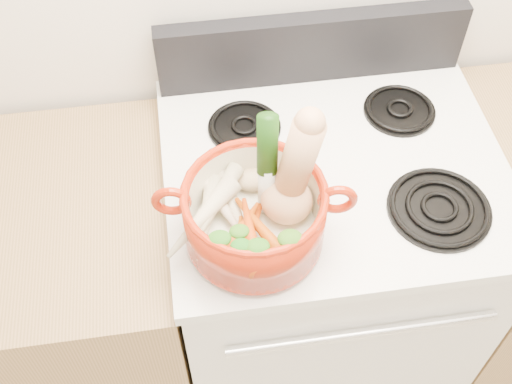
{
  "coord_description": "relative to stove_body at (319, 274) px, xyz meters",
  "views": [
    {
      "loc": [
        -0.32,
        0.49,
        2.06
      ],
      "look_at": [
        -0.21,
        1.2,
        1.14
      ],
      "focal_mm": 45.0,
      "sensor_mm": 36.0,
      "label": 1
    }
  ],
  "objects": [
    {
      "name": "parsnip_2",
      "position": [
        -0.28,
        -0.13,
        0.57
      ],
      "size": [
        0.11,
        0.18,
        0.06
      ],
      "primitive_type": "cone",
      "rotation": [
        1.66,
        0.0,
        0.42
      ],
      "color": "beige",
      "rests_on": "dutch_oven"
    },
    {
      "name": "carrot_2",
      "position": [
        -0.2,
        -0.22,
        0.57
      ],
      "size": [
        0.12,
        0.19,
        0.05
      ],
      "primitive_type": "cone",
      "rotation": [
        1.66,
        0.0,
        0.47
      ],
      "color": "#C45B09",
      "rests_on": "dutch_oven"
    },
    {
      "name": "carrot_4",
      "position": [
        -0.23,
        -0.23,
        0.58
      ],
      "size": [
        0.04,
        0.17,
        0.05
      ],
      "primitive_type": "cone",
      "rotation": [
        1.66,
        0.0,
        0.02
      ],
      "color": "#C84C0A",
      "rests_on": "dutch_oven"
    },
    {
      "name": "parsnip_3",
      "position": [
        -0.32,
        -0.17,
        0.58
      ],
      "size": [
        0.18,
        0.18,
        0.06
      ],
      "primitive_type": "cone",
      "rotation": [
        1.66,
        0.0,
        -0.79
      ],
      "color": "beige",
      "rests_on": "dutch_oven"
    },
    {
      "name": "parsnip_1",
      "position": [
        -0.31,
        -0.16,
        0.57
      ],
      "size": [
        0.09,
        0.19,
        0.05
      ],
      "primitive_type": "cone",
      "rotation": [
        1.66,
        0.0,
        -0.28
      ],
      "color": "beige",
      "rests_on": "dutch_oven"
    },
    {
      "name": "oven_handle",
      "position": [
        0.0,
        -0.34,
        0.32
      ],
      "size": [
        0.6,
        0.02,
        0.02
      ],
      "primitive_type": "cylinder",
      "rotation": [
        0.0,
        1.57,
        0.0
      ],
      "color": "silver",
      "rests_on": "stove_body"
    },
    {
      "name": "pot_handle_left",
      "position": [
        -0.37,
        -0.16,
        0.62
      ],
      "size": [
        0.08,
        0.03,
        0.08
      ],
      "primitive_type": "torus",
      "rotation": [
        1.57,
        0.0,
        -0.13
      ],
      "color": "#A12009",
      "rests_on": "dutch_oven"
    },
    {
      "name": "burner_back_left",
      "position": [
        -0.19,
        0.14,
        0.5
      ],
      "size": [
        0.17,
        0.17,
        0.02
      ],
      "primitive_type": "cylinder",
      "color": "black",
      "rests_on": "cooktop"
    },
    {
      "name": "carrot_3",
      "position": [
        -0.25,
        -0.21,
        0.57
      ],
      "size": [
        0.11,
        0.14,
        0.04
      ],
      "primitive_type": "cone",
      "rotation": [
        1.66,
        0.0,
        -0.64
      ],
      "color": "#D4460A",
      "rests_on": "dutch_oven"
    },
    {
      "name": "parsnip_4",
      "position": [
        -0.28,
        -0.14,
        0.58
      ],
      "size": [
        0.13,
        0.18,
        0.05
      ],
      "primitive_type": "cone",
      "rotation": [
        1.66,
        0.0,
        -0.57
      ],
      "color": "beige",
      "rests_on": "dutch_oven"
    },
    {
      "name": "carrot_1",
      "position": [
        -0.25,
        -0.24,
        0.56
      ],
      "size": [
        0.05,
        0.14,
        0.04
      ],
      "primitive_type": "cone",
      "rotation": [
        1.66,
        0.0,
        -0.15
      ],
      "color": "#D1540A",
      "rests_on": "dutch_oven"
    },
    {
      "name": "ginger",
      "position": [
        -0.2,
        -0.07,
        0.56
      ],
      "size": [
        0.08,
        0.06,
        0.04
      ],
      "primitive_type": "ellipsoid",
      "rotation": [
        0.0,
        0.0,
        -0.11
      ],
      "color": "tan",
      "rests_on": "dutch_oven"
    },
    {
      "name": "carrot_0",
      "position": [
        -0.22,
        -0.19,
        0.55
      ],
      "size": [
        0.09,
        0.14,
        0.04
      ],
      "primitive_type": "cone",
      "rotation": [
        1.66,
        0.0,
        -0.46
      ],
      "color": "#C03A09",
      "rests_on": "dutch_oven"
    },
    {
      "name": "dutch_oven",
      "position": [
        -0.21,
        -0.18,
        0.58
      ],
      "size": [
        0.32,
        0.32,
        0.14
      ],
      "primitive_type": "cylinder",
      "rotation": [
        0.0,
        0.0,
        -0.13
      ],
      "color": "#A12009",
      "rests_on": "burner_front_left"
    },
    {
      "name": "leek",
      "position": [
        -0.18,
        -0.13,
        0.67
      ],
      "size": [
        0.05,
        0.06,
        0.26
      ],
      "primitive_type": "cylinder",
      "rotation": [
        -0.07,
        0.0,
        -0.13
      ],
      "color": "silver",
      "rests_on": "dutch_oven"
    },
    {
      "name": "burner_front_left",
      "position": [
        -0.19,
        -0.16,
        0.5
      ],
      "size": [
        0.22,
        0.22,
        0.02
      ],
      "primitive_type": "cylinder",
      "color": "black",
      "rests_on": "cooktop"
    },
    {
      "name": "cooktop",
      "position": [
        0.0,
        0.0,
        0.47
      ],
      "size": [
        0.78,
        0.67,
        0.03
      ],
      "primitive_type": "cube",
      "color": "white",
      "rests_on": "stove_body"
    },
    {
      "name": "pot_handle_right",
      "position": [
        -0.05,
        -0.2,
        0.62
      ],
      "size": [
        0.08,
        0.03,
        0.08
      ],
      "primitive_type": "torus",
      "rotation": [
        1.57,
        0.0,
        -0.13
      ],
      "color": "#A12009",
      "rests_on": "dutch_oven"
    },
    {
      "name": "burner_front_right",
      "position": [
        0.19,
        -0.16,
        0.5
      ],
      "size": [
        0.22,
        0.22,
        0.02
      ],
      "primitive_type": "cylinder",
      "color": "black",
      "rests_on": "cooktop"
    },
    {
      "name": "parsnip_0",
      "position": [
        -0.25,
        -0.14,
        0.56
      ],
      "size": [
        0.08,
        0.22,
        0.06
      ],
      "primitive_type": "cone",
      "rotation": [
        1.66,
        0.0,
        0.2
      ],
      "color": "beige",
      "rests_on": "dutch_oven"
    },
    {
      "name": "stove_body",
      "position": [
        0.0,
        0.0,
        0.0
      ],
      "size": [
        0.76,
        0.65,
        0.92
      ],
      "primitive_type": "cube",
      "color": "white",
      "rests_on": "floor"
    },
    {
      "name": "burner_back_right",
      "position": [
        0.19,
        0.14,
        0.5
      ],
      "size": [
        0.17,
        0.17,
        0.02
      ],
      "primitive_type": "cylinder",
      "color": "black",
      "rests_on": "cooktop"
    },
    {
      "name": "squash",
      "position": [
        -0.14,
        -0.16,
        0.67
      ],
      "size": [
        0.18,
        0.16,
        0.28
      ],
      "primitive_type": null,
      "rotation": [
        0.0,
        0.15,
        -0.38
      ],
      "color": "#E1A673",
      "rests_on": "dutch_oven"
    },
    {
      "name": "control_backsplash",
      "position": [
        0.0,
        0.3,
        0.58
      ],
      "size": [
        0.76,
        0.05,
        0.18
      ],
      "primitive_type": "cube",
      "color": "black",
      "rests_on": "cooktop"
    }
  ]
}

